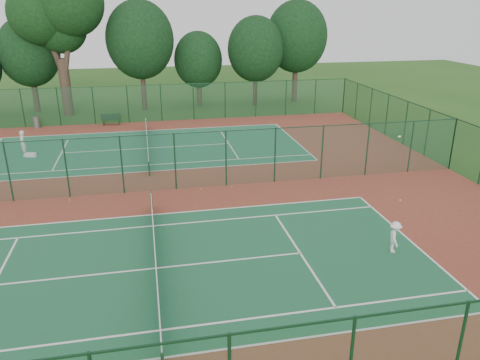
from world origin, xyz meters
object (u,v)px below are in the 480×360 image
Objects in this scene: player_near at (395,237)px; trash_bin at (37,122)px; kit_bag at (31,155)px; big_tree at (57,12)px; player_far at (23,143)px; bench at (111,119)px.

player_near is 33.99m from trash_bin.
big_tree reaches higher than kit_bag.
trash_bin is 10.85m from big_tree.
big_tree is (2.21, 5.21, 9.25)m from trash_bin.
kit_bag is at bearing -82.24° from trash_bin.
trash_bin is at bearing 116.16° from kit_bag.
trash_bin is 9.16m from kit_bag.
trash_bin is 1.27× the size of kit_bag.
player_far is 10.22m from bench.
player_far is 8.81m from trash_bin.
player_near is 1.44× the size of trash_bin.
player_far reaches higher than kit_bag.
kit_bag is (1.24, -9.07, -0.36)m from trash_bin.
player_far is 16.58m from big_tree.
player_near reaches higher than kit_bag.
player_near is 0.77× the size of player_far.
player_far is 0.99m from kit_bag.
player_near is 26.35m from kit_bag.
player_far is at bearing -123.94° from bench.
player_near is at bearing -25.39° from kit_bag.
big_tree is at bearing 67.01° from trash_bin.
player_far is 1.87× the size of trash_bin.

